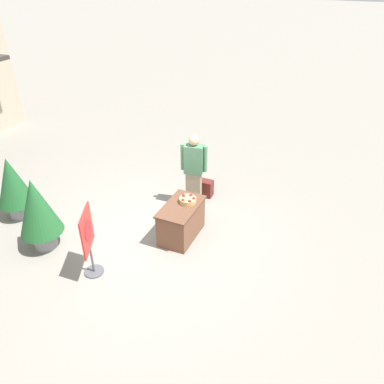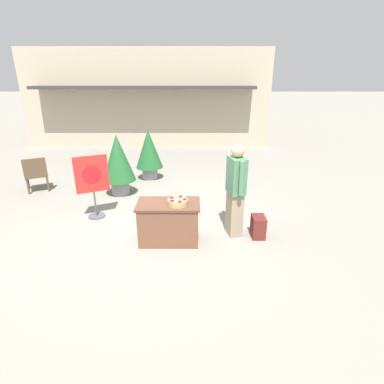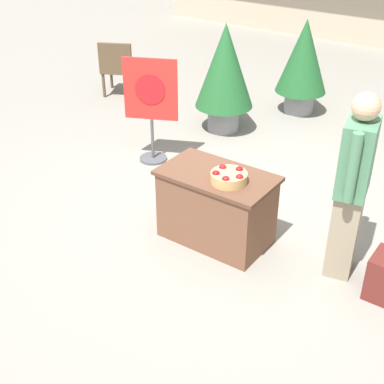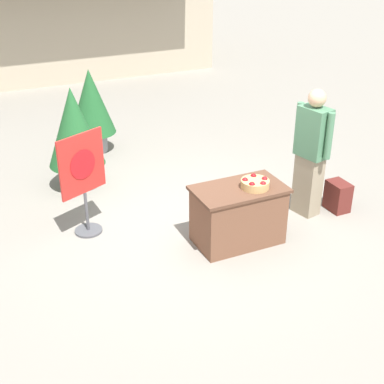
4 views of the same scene
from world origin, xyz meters
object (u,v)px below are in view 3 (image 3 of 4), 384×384
Objects in this scene: backpack at (384,275)px; patio_chair at (118,65)px; poster_board at (151,104)px; potted_plant_far_left at (225,71)px; apple_basket at (229,177)px; person_visitor at (352,186)px; potted_plant_near_left at (303,61)px; display_table at (216,207)px.

backpack is 5.90m from patio_chair.
potted_plant_far_left reaches higher than poster_board.
person_visitor is at bearing 17.64° from apple_basket.
potted_plant_near_left reaches higher than poster_board.
potted_plant_far_left is at bearing -114.93° from potted_plant_near_left.
potted_plant_far_left is (0.23, 1.36, 0.13)m from poster_board.
person_visitor reaches higher than apple_basket.
person_visitor is 4.21× the size of backpack.
potted_plant_near_left is at bearing 65.07° from potted_plant_far_left.
patio_chair reaches higher than backpack.
poster_board is (-1.84, 1.09, -0.04)m from apple_basket.
potted_plant_far_left is at bearing 121.12° from display_table.
display_table is 1.99m from poster_board.
backpack is 0.31× the size of poster_board.
poster_board is 2.57m from patio_chair.
poster_board is at bearing -99.57° from potted_plant_far_left.
backpack is 3.90m from potted_plant_far_left.
person_visitor is at bearing -58.66° from potted_plant_near_left.
potted_plant_far_left is at bearing -50.42° from person_visitor.
person_visitor is 3.00m from poster_board.
display_table is 1.69m from backpack.
potted_plant_far_left is (2.24, -0.21, 0.38)m from patio_chair.
apple_basket is (0.17, -0.07, 0.43)m from display_table.
backpack is (1.68, 0.14, -0.17)m from display_table.
poster_board reaches higher than backpack.
person_visitor reaches higher than potted_plant_far_left.
patio_chair is at bearing -159.29° from potted_plant_near_left.
potted_plant_near_left is (2.84, 1.07, 0.32)m from patio_chair.
person_visitor is 3.98m from potted_plant_near_left.
potted_plant_near_left is at bearing 102.88° from display_table.
poster_board reaches higher than apple_basket.
apple_basket is 0.37× the size of patio_chair.
apple_basket is 3.87m from potted_plant_near_left.
display_table is at bearing -175.31° from backpack.
apple_basket is 0.22× the size of potted_plant_far_left.
apple_basket is 2.14m from poster_board.
apple_basket is 1.63m from backpack.
backpack is 4.37m from potted_plant_near_left.
poster_board reaches higher than display_table.
poster_board is 0.94× the size of potted_plant_near_left.
patio_chair is at bearing 174.62° from potted_plant_far_left.
apple_basket is 1.11m from person_visitor.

